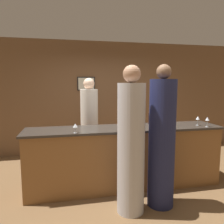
% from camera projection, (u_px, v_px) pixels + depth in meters
% --- Properties ---
extents(ground_plane, '(14.00, 14.00, 0.00)m').
position_uv_depth(ground_plane, '(125.00, 186.00, 3.76)').
color(ground_plane, brown).
extents(back_wall, '(8.00, 0.08, 2.80)m').
position_uv_depth(back_wall, '(104.00, 97.00, 5.62)').
color(back_wall, brown).
rests_on(back_wall, ground_plane).
extents(bar_counter, '(3.27, 0.68, 1.02)m').
position_uv_depth(bar_counter, '(125.00, 157.00, 3.70)').
color(bar_counter, brown).
rests_on(bar_counter, ground_plane).
extents(bartender, '(0.34, 0.34, 1.86)m').
position_uv_depth(bartender, '(89.00, 129.00, 4.31)').
color(bartender, silver).
rests_on(bartender, ground_plane).
extents(guest_0, '(0.36, 0.36, 1.98)m').
position_uv_depth(guest_0, '(131.00, 146.00, 2.89)').
color(guest_0, '#B2B2B7').
rests_on(guest_0, ground_plane).
extents(guest_1, '(0.37, 0.37, 2.00)m').
position_uv_depth(guest_1, '(162.00, 142.00, 3.06)').
color(guest_1, '#1E234C').
rests_on(guest_1, ground_plane).
extents(wine_bottle_0, '(0.07, 0.07, 0.27)m').
position_uv_depth(wine_bottle_0, '(150.00, 118.00, 3.95)').
color(wine_bottle_0, black).
rests_on(wine_bottle_0, bar_counter).
extents(wine_glass_0, '(0.06, 0.06, 0.16)m').
position_uv_depth(wine_glass_0, '(198.00, 118.00, 3.79)').
color(wine_glass_0, silver).
rests_on(wine_glass_0, bar_counter).
extents(wine_glass_1, '(0.07, 0.07, 0.17)m').
position_uv_depth(wine_glass_1, '(207.00, 119.00, 3.66)').
color(wine_glass_1, silver).
rests_on(wine_glass_1, bar_counter).
extents(wine_glass_2, '(0.07, 0.07, 0.17)m').
position_uv_depth(wine_glass_2, '(121.00, 122.00, 3.36)').
color(wine_glass_2, silver).
rests_on(wine_glass_2, bar_counter).
extents(wine_glass_3, '(0.07, 0.07, 0.15)m').
position_uv_depth(wine_glass_3, '(170.00, 121.00, 3.52)').
color(wine_glass_3, silver).
rests_on(wine_glass_3, bar_counter).
extents(wine_glass_4, '(0.07, 0.07, 0.14)m').
position_uv_depth(wine_glass_4, '(75.00, 126.00, 3.19)').
color(wine_glass_4, silver).
rests_on(wine_glass_4, bar_counter).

